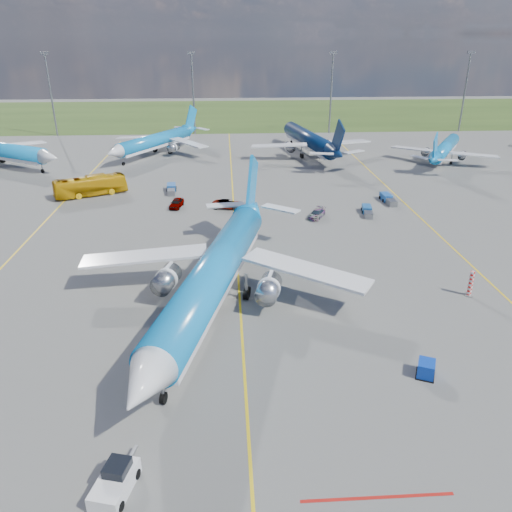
{
  "coord_description": "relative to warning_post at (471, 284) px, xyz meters",
  "views": [
    {
      "loc": [
        -1.17,
        -40.33,
        27.19
      ],
      "look_at": [
        2.01,
        11.49,
        4.0
      ],
      "focal_mm": 35.0,
      "sensor_mm": 36.0,
      "label": 1
    }
  ],
  "objects": [
    {
      "name": "taxiway_lines",
      "position": [
        -25.83,
        19.7,
        -1.49
      ],
      "size": [
        60.25,
        160.0,
        0.02
      ],
      "color": "yellow",
      "rests_on": "ground"
    },
    {
      "name": "uld_container",
      "position": [
        -10.31,
        -13.91,
        -0.81
      ],
      "size": [
        1.97,
        2.14,
        1.38
      ],
      "primitive_type": "cube",
      "rotation": [
        0.0,
        0.0,
        -0.42
      ],
      "color": "#0C34A8",
      "rests_on": "ground"
    },
    {
      "name": "service_car_a",
      "position": [
        -35.74,
        33.74,
        -0.75
      ],
      "size": [
        2.58,
        4.67,
        1.5
      ],
      "primitive_type": "imported",
      "rotation": [
        0.0,
        0.0,
        -0.19
      ],
      "color": "#999999",
      "rests_on": "ground"
    },
    {
      "name": "warning_post",
      "position": [
        0.0,
        0.0,
        0.0
      ],
      "size": [
        0.5,
        0.5,
        3.0
      ],
      "primitive_type": "cylinder",
      "color": "red",
      "rests_on": "ground"
    },
    {
      "name": "baggage_tug_w",
      "position": [
        -4.11,
        28.29,
        -0.98
      ],
      "size": [
        2.08,
        5.11,
        1.11
      ],
      "rotation": [
        0.0,
        0.0,
        -0.16
      ],
      "color": "#174B8B",
      "rests_on": "ground"
    },
    {
      "name": "floodlight_masts",
      "position": [
        -16.0,
        102.0,
        11.06
      ],
      "size": [
        202.2,
        0.5,
        22.7
      ],
      "color": "slate",
      "rests_on": "ground"
    },
    {
      "name": "bg_jet_n",
      "position": [
        -6.95,
        72.36,
        -1.5
      ],
      "size": [
        38.53,
        46.56,
        10.91
      ],
      "primitive_type": null,
      "rotation": [
        0.0,
        0.0,
        3.32
      ],
      "color": "#071D42",
      "rests_on": "ground"
    },
    {
      "name": "bg_jet_nw",
      "position": [
        -77.53,
        65.33,
        -1.5
      ],
      "size": [
        49.11,
        45.79,
        10.3
      ],
      "primitive_type": null,
      "rotation": [
        0.0,
        0.0,
        1.04
      ],
      "color": "#0E7AC6",
      "rests_on": "ground"
    },
    {
      "name": "baggage_tug_c",
      "position": [
        -37.51,
        42.95,
        -0.93
      ],
      "size": [
        1.87,
        5.54,
        1.22
      ],
      "rotation": [
        0.0,
        0.0,
        0.08
      ],
      "color": "#184B94",
      "rests_on": "ground"
    },
    {
      "name": "service_car_c",
      "position": [
        -12.72,
        27.06,
        -0.85
      ],
      "size": [
        3.81,
        4.8,
        1.3
      ],
      "primitive_type": "imported",
      "rotation": [
        0.0,
        0.0,
        -0.52
      ],
      "color": "#999999",
      "rests_on": "ground"
    },
    {
      "name": "baggage_tug_e",
      "position": [
        1.2,
        34.31,
        -0.93
      ],
      "size": [
        1.67,
        5.52,
        1.23
      ],
      "rotation": [
        0.0,
        0.0,
        0.04
      ],
      "color": "#1A4FA0",
      "rests_on": "ground"
    },
    {
      "name": "main_airliner",
      "position": [
        -28.72,
        -1.27,
        -1.5
      ],
      "size": [
        45.67,
        53.47,
        12.06
      ],
      "primitive_type": null,
      "rotation": [
        0.0,
        0.0,
        -0.26
      ],
      "color": "#0E7AC6",
      "rests_on": "ground"
    },
    {
      "name": "apron_bus",
      "position": [
        -51.97,
        41.62,
        0.3
      ],
      "size": [
        12.91,
        8.35,
        3.59
      ],
      "primitive_type": "imported",
      "rotation": [
        0.0,
        0.0,
        2.02
      ],
      "color": "#D49D0C",
      "rests_on": "ground"
    },
    {
      "name": "bg_jet_ne",
      "position": [
        23.51,
        64.02,
        -1.5
      ],
      "size": [
        38.88,
        41.39,
        8.66
      ],
      "primitive_type": null,
      "rotation": [
        0.0,
        0.0,
        2.58
      ],
      "color": "#0E7AC6",
      "rests_on": "ground"
    },
    {
      "name": "bg_jet_nnw",
      "position": [
        -44.06,
        74.94,
        -1.5
      ],
      "size": [
        43.01,
        46.28,
        9.72
      ],
      "primitive_type": null,
      "rotation": [
        0.0,
        0.0,
        -0.52
      ],
      "color": "#0E7AC6",
      "rests_on": "ground"
    },
    {
      "name": "ground",
      "position": [
        -26.0,
        -8.0,
        -1.5
      ],
      "size": [
        400.0,
        400.0,
        0.0
      ],
      "primitive_type": "plane",
      "color": "#50504E",
      "rests_on": "ground"
    },
    {
      "name": "grass_strip",
      "position": [
        -26.0,
        142.0,
        -1.5
      ],
      "size": [
        400.0,
        80.0,
        0.01
      ],
      "primitive_type": "cube",
      "color": "#2D4719",
      "rests_on": "ground"
    },
    {
      "name": "service_car_b",
      "position": [
        -27.0,
        32.68,
        -0.76
      ],
      "size": [
        5.76,
        3.7,
        1.48
      ],
      "primitive_type": "imported",
      "rotation": [
        0.0,
        0.0,
        1.32
      ],
      "color": "#999999",
      "rests_on": "ground"
    },
    {
      "name": "pushback_tug",
      "position": [
        -34.81,
        -24.35,
        -0.76
      ],
      "size": [
        2.89,
        5.48,
        1.82
      ],
      "rotation": [
        0.0,
        0.0,
        -0.25
      ],
      "color": "silver",
      "rests_on": "ground"
    }
  ]
}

